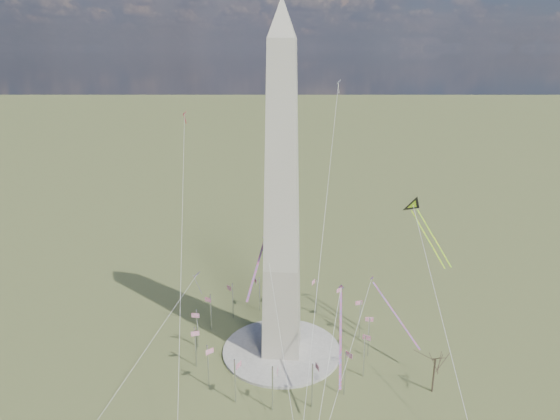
{
  "coord_description": "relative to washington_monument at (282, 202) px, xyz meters",
  "views": [
    {
      "loc": [
        11.72,
        -131.26,
        88.31
      ],
      "look_at": [
        -0.51,
        0.0,
        45.55
      ],
      "focal_mm": 32.0,
      "sensor_mm": 36.0,
      "label": 1
    }
  ],
  "objects": [
    {
      "name": "kite_streamer_right",
      "position": [
        31.58,
        5.02,
        -32.32
      ],
      "size": [
        14.29,
        17.82,
        14.83
      ],
      "rotation": [
        0.0,
        0.0,
        3.8
      ],
      "color": "#FF282E",
      "rests_on": "ground"
    },
    {
      "name": "kite_streamer_left",
      "position": [
        16.75,
        -18.11,
        -25.46
      ],
      "size": [
        2.19,
        23.46,
        16.12
      ],
      "rotation": [
        0.0,
        0.0,
        3.13
      ],
      "color": "#FF282E",
      "rests_on": "ground"
    },
    {
      "name": "plaza",
      "position": [
        0.0,
        0.0,
        -47.55
      ],
      "size": [
        36.0,
        36.0,
        0.8
      ],
      "primitive_type": "cylinder",
      "color": "#B9B4A9",
      "rests_on": "ground"
    },
    {
      "name": "kite_delta_black",
      "position": [
        38.96,
        14.6,
        -5.54
      ],
      "size": [
        13.41,
        19.71,
        16.49
      ],
      "rotation": [
        0.0,
        0.0,
        3.62
      ],
      "color": "black",
      "rests_on": "ground"
    },
    {
      "name": "tree_near",
      "position": [
        42.19,
        -14.8,
        -37.06
      ],
      "size": [
        8.73,
        8.73,
        15.28
      ],
      "color": "brown",
      "rests_on": "ground"
    },
    {
      "name": "flagpole_ring",
      "position": [
        -0.0,
        -0.0,
        -40.68
      ],
      "size": [
        54.4,
        54.4,
        13.0
      ],
      "color": "silver",
      "rests_on": "ground"
    },
    {
      "name": "kite_small_red",
      "position": [
        -36.32,
        35.58,
        19.06
      ],
      "size": [
        1.19,
        1.88,
        4.55
      ],
      "rotation": [
        0.0,
        0.0,
        2.85
      ],
      "color": "red",
      "rests_on": "ground"
    },
    {
      "name": "ground",
      "position": [
        0.0,
        0.0,
        -47.95
      ],
      "size": [
        2000.0,
        2000.0,
        0.0
      ],
      "primitive_type": "plane",
      "color": "#5C6331",
      "rests_on": "ground"
    },
    {
      "name": "kite_small_white",
      "position": [
        15.26,
        38.79,
        29.44
      ],
      "size": [
        1.12,
        1.9,
        4.52
      ],
      "rotation": [
        0.0,
        0.0,
        2.82
      ],
      "color": "silver",
      "rests_on": "ground"
    },
    {
      "name": "washington_monument",
      "position": [
        0.0,
        0.0,
        0.0
      ],
      "size": [
        15.56,
        15.56,
        100.0
      ],
      "color": "#B9AB9B",
      "rests_on": "plaza"
    },
    {
      "name": "kite_diamond_purple",
      "position": [
        -28.02,
        10.11,
        -29.06
      ],
      "size": [
        2.28,
        2.83,
        8.27
      ],
      "rotation": [
        0.0,
        0.0,
        2.24
      ],
      "color": "navy",
      "rests_on": "ground"
    },
    {
      "name": "kite_streamer_mid",
      "position": [
        -6.22,
        -3.45,
        -16.24
      ],
      "size": [
        3.97,
        18.35,
        12.64
      ],
      "rotation": [
        0.0,
        0.0,
        2.99
      ],
      "color": "#FF282E",
      "rests_on": "ground"
    }
  ]
}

